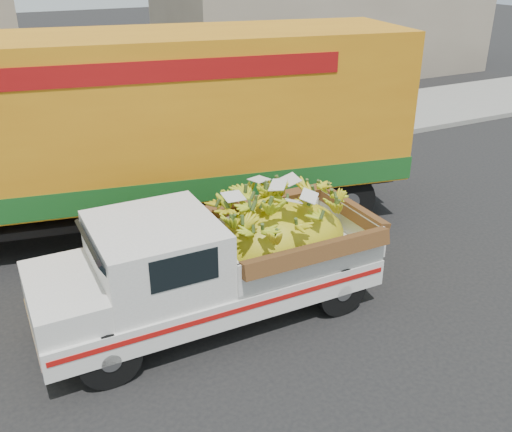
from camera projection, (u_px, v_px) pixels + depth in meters
ground at (77, 339)px, 8.27m from camera, size 100.00×100.00×0.00m
curb at (24, 198)px, 12.80m from camera, size 60.00×0.25×0.15m
sidewalk at (13, 169)px, 14.48m from camera, size 60.00×4.00×0.14m
building_right at (326, 3)px, 24.63m from camera, size 14.00×6.00×6.00m
pickup_truck at (234, 257)px, 8.54m from camera, size 5.08×1.90×1.77m
semi_trailer at (97, 129)px, 10.50m from camera, size 12.08×4.76×3.80m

